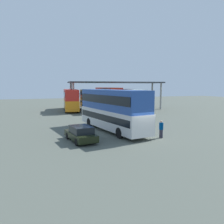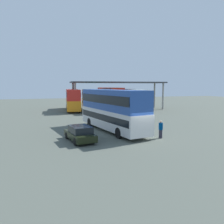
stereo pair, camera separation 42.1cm
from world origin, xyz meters
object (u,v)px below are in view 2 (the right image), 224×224
object	(u,v)px
double_decker_far_right	(110,97)
pedestrian_waiting	(161,129)
double_decker_near_canopy	(73,99)
double_decker_end_of_row	(131,99)
double_decker_main	(112,108)
double_decker_mid_row	(95,99)
parked_hatchback	(80,134)

from	to	relation	value
double_decker_far_right	pedestrian_waiting	world-z (taller)	double_decker_far_right
double_decker_near_canopy	double_decker_end_of_row	size ratio (longest dim) A/B	1.06
double_decker_far_right	double_decker_end_of_row	bearing A→B (deg)	-133.71
double_decker_main	double_decker_far_right	xyz separation A→B (m)	(6.91, 21.49, 0.03)
double_decker_mid_row	double_decker_far_right	xyz separation A→B (m)	(3.89, 2.38, 0.20)
parked_hatchback	double_decker_far_right	xyz separation A→B (m)	(10.98, 24.91, 1.73)
double_decker_end_of_row	double_decker_far_right	bearing A→B (deg)	47.73
pedestrian_waiting	double_decker_mid_row	bearing A→B (deg)	61.27
double_decker_mid_row	double_decker_end_of_row	size ratio (longest dim) A/B	1.00
parked_hatchback	double_decker_mid_row	size ratio (longest dim) A/B	0.39
parked_hatchback	double_decker_near_canopy	xyz separation A→B (m)	(3.26, 24.56, 1.56)
double_decker_far_right	double_decker_mid_row	bearing A→B (deg)	121.69
double_decker_near_canopy	double_decker_end_of_row	bearing A→B (deg)	-97.94
double_decker_end_of_row	double_decker_main	bearing A→B (deg)	152.35
parked_hatchback	double_decker_end_of_row	size ratio (longest dim) A/B	0.39
double_decker_main	pedestrian_waiting	world-z (taller)	double_decker_main
pedestrian_waiting	parked_hatchback	bearing A→B (deg)	141.24
double_decker_main	double_decker_mid_row	world-z (taller)	double_decker_main
double_decker_end_of_row	pedestrian_waiting	bearing A→B (deg)	164.29
parked_hatchback	double_decker_near_canopy	distance (m)	24.82
double_decker_mid_row	double_decker_end_of_row	world-z (taller)	double_decker_end_of_row
parked_hatchback	pedestrian_waiting	size ratio (longest dim) A/B	2.60
double_decker_main	double_decker_end_of_row	xyz separation A→B (m)	(10.25, 18.27, -0.12)
parked_hatchback	double_decker_end_of_row	world-z (taller)	double_decker_end_of_row
double_decker_main	double_decker_near_canopy	size ratio (longest dim) A/B	0.99
double_decker_far_right	double_decker_end_of_row	size ratio (longest dim) A/B	0.99
double_decker_mid_row	pedestrian_waiting	size ratio (longest dim) A/B	6.59
parked_hatchback	double_decker_far_right	world-z (taller)	double_decker_far_right
double_decker_main	double_decker_far_right	distance (m)	22.57
double_decker_near_canopy	double_decker_mid_row	world-z (taller)	double_decker_near_canopy
double_decker_end_of_row	double_decker_mid_row	bearing A→B (deg)	85.05
double_decker_mid_row	double_decker_far_right	distance (m)	4.56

